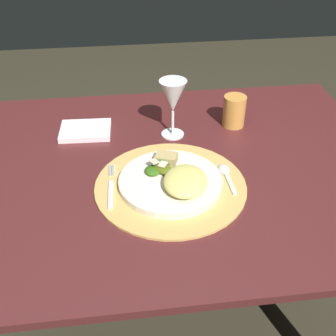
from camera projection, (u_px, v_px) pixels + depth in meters
ground_plane at (170, 328)px, 1.53m from camera, size 6.00×6.00×0.00m
dining_table at (170, 207)px, 1.18m from camera, size 1.20×0.87×0.74m
placemat at (171, 186)px, 1.02m from camera, size 0.37×0.37×0.01m
dinner_plate at (171, 182)px, 1.01m from camera, size 0.25×0.25×0.02m
pasta_serving at (185, 181)px, 0.97m from camera, size 0.13×0.15×0.03m
salad_greens at (160, 168)px, 1.03m from camera, size 0.08×0.07×0.03m
bread_piece at (166, 159)px, 1.05m from camera, size 0.06×0.05×0.02m
fork at (111, 188)px, 1.00m from camera, size 0.02×0.17×0.00m
spoon at (226, 173)px, 1.05m from camera, size 0.03×0.13×0.01m
napkin at (86, 130)px, 1.22m from camera, size 0.15×0.12×0.02m
wine_glass at (173, 98)px, 1.15m from camera, size 0.08×0.08×0.17m
amber_tumbler at (234, 111)px, 1.23m from camera, size 0.07×0.07×0.09m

